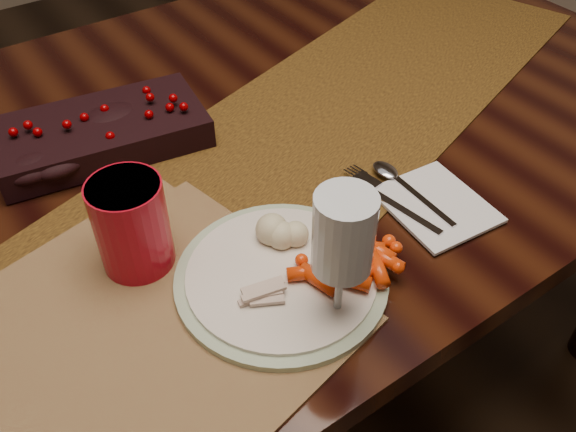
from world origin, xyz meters
TOP-DOWN VIEW (x-y plane):
  - floor at (0.00, 0.00)m, footprint 5.00×5.00m
  - dining_table at (0.00, 0.00)m, footprint 1.80×1.00m
  - table_runner at (-0.05, -0.16)m, footprint 1.84×0.91m
  - centerpiece at (-0.13, 0.08)m, footprint 0.34×0.21m
  - placemat_main at (-0.27, -0.31)m, footprint 0.56×0.46m
  - placemat_second at (-0.27, -0.25)m, footprint 0.50×0.41m
  - dinner_plate at (-0.06, -0.32)m, footprint 0.29×0.29m
  - baby_carrots at (0.01, -0.36)m, footprint 0.13×0.11m
  - mashed_potatoes at (-0.03, -0.27)m, footprint 0.09×0.08m
  - turkey_shreds at (-0.09, -0.34)m, footprint 0.06×0.05m
  - napkin at (0.20, -0.33)m, footprint 0.14×0.16m
  - fork at (0.15, -0.29)m, footprint 0.05×0.16m
  - spoon at (0.19, -0.29)m, footprint 0.04×0.15m
  - red_cup at (-0.18, -0.18)m, footprint 0.10×0.10m
  - wine_glass at (-0.03, -0.40)m, footprint 0.08×0.08m

SIDE VIEW (x-z plane):
  - floor at x=0.00m, z-range 0.00..0.00m
  - dining_table at x=0.00m, z-range 0.00..0.75m
  - table_runner at x=-0.05m, z-range 0.75..0.75m
  - placemat_second at x=-0.27m, z-range 0.75..0.75m
  - placemat_main at x=-0.27m, z-range 0.75..0.75m
  - napkin at x=0.20m, z-range 0.75..0.76m
  - fork at x=0.15m, z-range 0.76..0.76m
  - spoon at x=0.19m, z-range 0.76..0.76m
  - dinner_plate at x=-0.06m, z-range 0.75..0.77m
  - turkey_shreds at x=-0.09m, z-range 0.77..0.78m
  - baby_carrots at x=0.01m, z-range 0.77..0.79m
  - centerpiece at x=-0.13m, z-range 0.75..0.82m
  - mashed_potatoes at x=-0.03m, z-range 0.77..0.81m
  - red_cup at x=-0.18m, z-range 0.75..0.88m
  - wine_glass at x=-0.03m, z-range 0.75..0.94m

